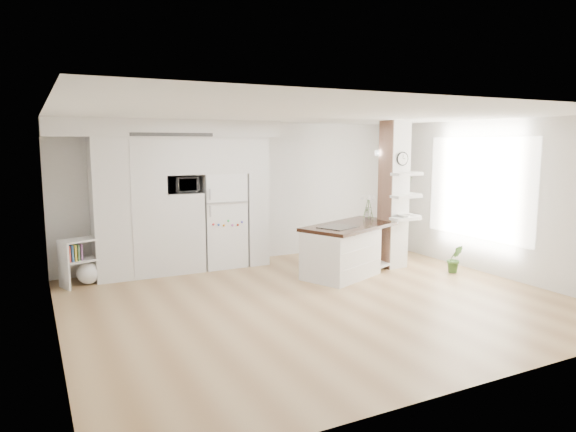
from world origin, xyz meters
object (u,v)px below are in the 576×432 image
refrigerator (222,220)px  floor_plant_a (455,259)px  bookshelf (85,265)px  kitchen_island (345,250)px

refrigerator → floor_plant_a: size_ratio=3.46×
bookshelf → floor_plant_a: 6.35m
kitchen_island → bookshelf: 4.35m
kitchen_island → bookshelf: (-4.11, 1.43, -0.13)m
kitchen_island → floor_plant_a: bearing=-44.1°
refrigerator → kitchen_island: 2.37m
refrigerator → bookshelf: size_ratio=2.27×
bookshelf → floor_plant_a: bookshelf is taller
refrigerator → bookshelf: (-2.45, -0.22, -0.54)m
bookshelf → refrigerator: bearing=-15.5°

